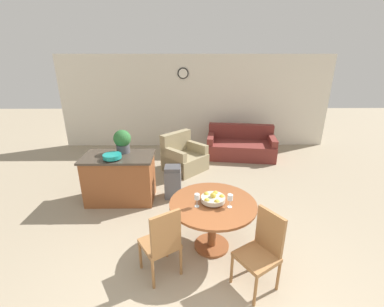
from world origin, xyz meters
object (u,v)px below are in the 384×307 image
(wine_glass_left, at_px, (197,197))
(wine_glass_right, at_px, (230,198))
(couch, at_px, (240,146))
(armchair, at_px, (184,158))
(kitchen_island, at_px, (120,178))
(dining_chair_near_right, at_px, (262,248))
(trash_bin, at_px, (173,182))
(dining_table, at_px, (213,213))
(fruit_bowl, at_px, (213,199))
(dining_chair_near_left, at_px, (162,241))
(potted_plant, at_px, (122,141))
(teal_bowl, at_px, (112,156))

(wine_glass_left, relative_size, wine_glass_right, 1.00)
(couch, relative_size, armchair, 1.63)
(kitchen_island, bearing_deg, armchair, 50.22)
(dining_chair_near_right, height_order, trash_bin, dining_chair_near_right)
(dining_table, distance_m, kitchen_island, 2.14)
(wine_glass_right, bearing_deg, wine_glass_left, 177.31)
(fruit_bowl, distance_m, couch, 3.90)
(wine_glass_left, distance_m, armchair, 2.94)
(dining_chair_near_right, bearing_deg, dining_chair_near_left, 50.50)
(dining_chair_near_left, bearing_deg, armchair, 53.68)
(dining_chair_near_left, distance_m, wine_glass_left, 0.70)
(dining_chair_near_left, distance_m, potted_plant, 2.34)
(kitchen_island, bearing_deg, fruit_bowl, -39.74)
(wine_glass_left, xyz_separation_m, wine_glass_right, (0.44, -0.02, 0.00))
(dining_table, distance_m, dining_chair_near_left, 0.84)
(wine_glass_right, distance_m, kitchen_island, 2.41)
(fruit_bowl, bearing_deg, armchair, 99.44)
(potted_plant, relative_size, couch, 0.23)
(wine_glass_left, distance_m, teal_bowl, 1.95)
(fruit_bowl, relative_size, wine_glass_left, 1.76)
(dining_chair_near_left, bearing_deg, potted_plant, 81.11)
(dining_table, height_order, teal_bowl, teal_bowl)
(fruit_bowl, height_order, trash_bin, fruit_bowl)
(dining_chair_near_left, height_order, kitchen_island, dining_chair_near_left)
(wine_glass_right, bearing_deg, dining_chair_near_right, -60.53)
(kitchen_island, bearing_deg, wine_glass_right, -38.56)
(dining_chair_near_right, relative_size, kitchen_island, 0.75)
(teal_bowl, xyz_separation_m, potted_plant, (0.11, 0.35, 0.18))
(dining_chair_near_right, distance_m, trash_bin, 2.42)
(dining_chair_near_right, height_order, wine_glass_right, dining_chair_near_right)
(teal_bowl, distance_m, couch, 3.82)
(dining_chair_near_right, bearing_deg, armchair, -17.00)
(dining_table, relative_size, armchair, 1.01)
(potted_plant, relative_size, armchair, 0.37)
(wine_glass_right, bearing_deg, trash_bin, 118.72)
(wine_glass_left, height_order, trash_bin, wine_glass_left)
(dining_chair_near_left, bearing_deg, wine_glass_right, -7.79)
(dining_table, xyz_separation_m, teal_bowl, (-1.69, 1.19, 0.40))
(dining_table, xyz_separation_m, couch, (1.11, 3.70, -0.29))
(trash_bin, bearing_deg, fruit_bowl, -66.03)
(dining_chair_near_left, distance_m, kitchen_island, 2.13)
(wine_glass_left, relative_size, armchair, 0.16)
(dining_chair_near_right, distance_m, potted_plant, 3.10)
(wine_glass_right, xyz_separation_m, couch, (0.90, 3.81, -0.60))
(potted_plant, relative_size, trash_bin, 0.67)
(wine_glass_right, bearing_deg, couch, 76.77)
(teal_bowl, bearing_deg, potted_plant, 72.55)
(wine_glass_left, relative_size, potted_plant, 0.43)
(dining_chair_near_right, xyz_separation_m, potted_plant, (-2.10, 2.20, 0.62))
(wine_glass_right, distance_m, armchair, 3.03)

